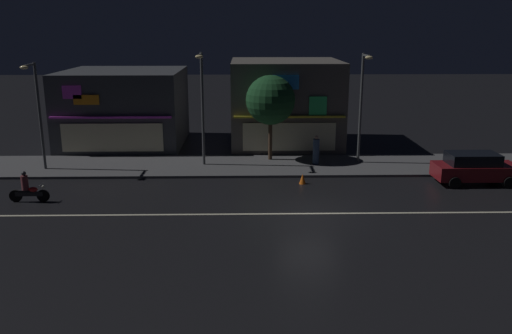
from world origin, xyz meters
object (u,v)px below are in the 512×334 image
at_px(streetlamp_mid, 202,99).
at_px(streetlamp_east, 362,99).
at_px(pedestrian_on_sidewalk, 316,151).
at_px(parked_car_near_kerb, 475,168).
at_px(streetlamp_west, 37,107).
at_px(motorcycle_following, 28,189).
at_px(traffic_cone, 303,179).

bearing_deg(streetlamp_mid, streetlamp_east, 1.86).
bearing_deg(pedestrian_on_sidewalk, parked_car_near_kerb, -13.93).
height_order(streetlamp_west, parked_car_near_kerb, streetlamp_west).
relative_size(streetlamp_east, parked_car_near_kerb, 1.51).
height_order(streetlamp_west, pedestrian_on_sidewalk, streetlamp_west).
height_order(parked_car_near_kerb, motorcycle_following, parked_car_near_kerb).
bearing_deg(motorcycle_following, streetlamp_east, 23.43).
bearing_deg(streetlamp_west, motorcycle_following, -76.88).
bearing_deg(parked_car_near_kerb, pedestrian_on_sidewalk, 154.46).
relative_size(streetlamp_mid, pedestrian_on_sidewalk, 3.81).
xyz_separation_m(streetlamp_mid, parked_car_near_kerb, (14.60, -3.60, -3.18)).
distance_m(streetlamp_west, traffic_cone, 15.26).
height_order(streetlamp_east, traffic_cone, streetlamp_east).
bearing_deg(pedestrian_on_sidewalk, traffic_cone, -96.40).
bearing_deg(streetlamp_east, streetlamp_west, -176.50).
distance_m(pedestrian_on_sidewalk, motorcycle_following, 15.87).
distance_m(streetlamp_east, traffic_cone, 6.50).
bearing_deg(streetlamp_mid, streetlamp_west, -174.84).
relative_size(streetlamp_mid, parked_car_near_kerb, 1.52).
distance_m(streetlamp_east, pedestrian_on_sidewalk, 4.04).
distance_m(streetlamp_west, streetlamp_mid, 9.15).
distance_m(streetlamp_west, pedestrian_on_sidewalk, 16.08).
relative_size(streetlamp_mid, motorcycle_following, 3.45).
bearing_deg(traffic_cone, streetlamp_east, 44.60).
distance_m(streetlamp_mid, streetlamp_east, 9.30).
bearing_deg(motorcycle_following, pedestrian_on_sidewalk, 26.36).
relative_size(streetlamp_west, streetlamp_east, 0.93).
bearing_deg(motorcycle_following, parked_car_near_kerb, 9.32).
relative_size(parked_car_near_kerb, traffic_cone, 7.82).
xyz_separation_m(streetlamp_west, streetlamp_east, (18.41, 1.13, 0.22)).
bearing_deg(streetlamp_mid, parked_car_near_kerb, -13.83).
xyz_separation_m(pedestrian_on_sidewalk, parked_car_near_kerb, (7.92, -3.79, -0.06)).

